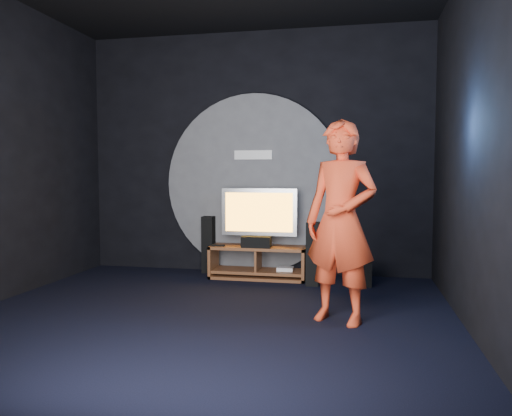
{
  "coord_description": "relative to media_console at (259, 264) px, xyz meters",
  "views": [
    {
      "loc": [
        1.49,
        -4.66,
        1.46
      ],
      "look_at": [
        0.32,
        1.05,
        1.05
      ],
      "focal_mm": 35.0,
      "sensor_mm": 36.0,
      "label": 1
    }
  ],
  "objects": [
    {
      "name": "tv",
      "position": [
        -0.01,
        0.07,
        0.69
      ],
      "size": [
        1.06,
        0.22,
        0.8
      ],
      "color": "#B0B0B8",
      "rests_on": "media_console"
    },
    {
      "name": "media_console",
      "position": [
        0.0,
        0.0,
        0.0
      ],
      "size": [
        1.33,
        0.45,
        0.45
      ],
      "color": "brown",
      "rests_on": "ground"
    },
    {
      "name": "tower_speaker_left",
      "position": [
        -0.8,
        0.26,
        0.22
      ],
      "size": [
        0.17,
        0.18,
        0.83
      ],
      "primitive_type": "cube",
      "color": "black",
      "rests_on": "ground"
    },
    {
      "name": "wall_disc_panel",
      "position": [
        -0.15,
        0.39,
        1.11
      ],
      "size": [
        2.6,
        0.11,
        2.6
      ],
      "color": "#515156",
      "rests_on": "ground"
    },
    {
      "name": "remote",
      "position": [
        -0.55,
        -0.12,
        0.27
      ],
      "size": [
        0.18,
        0.05,
        0.02
      ],
      "primitive_type": "cube",
      "color": "black",
      "rests_on": "media_console"
    },
    {
      "name": "right_wall",
      "position": [
        2.35,
        -2.05,
        1.55
      ],
      "size": [
        0.04,
        5.0,
        3.5
      ],
      "primitive_type": "cube",
      "color": "black",
      "rests_on": "ground"
    },
    {
      "name": "tower_speaker_right",
      "position": [
        0.77,
        -0.29,
        0.22
      ],
      "size": [
        0.17,
        0.18,
        0.83
      ],
      "primitive_type": "cube",
      "color": "black",
      "rests_on": "ground"
    },
    {
      "name": "center_speaker",
      "position": [
        -0.01,
        -0.13,
        0.33
      ],
      "size": [
        0.4,
        0.15,
        0.15
      ],
      "primitive_type": "cube",
      "color": "black",
      "rests_on": "media_console"
    },
    {
      "name": "player",
      "position": [
        1.18,
        -1.83,
        0.79
      ],
      "size": [
        0.85,
        0.71,
        1.97
      ],
      "primitive_type": "imported",
      "rotation": [
        0.0,
        0.0,
        -0.39
      ],
      "color": "red",
      "rests_on": "ground"
    },
    {
      "name": "back_wall",
      "position": [
        -0.15,
        0.45,
        1.55
      ],
      "size": [
        5.0,
        0.04,
        3.5
      ],
      "primitive_type": "cube",
      "color": "black",
      "rests_on": "ground"
    },
    {
      "name": "front_wall",
      "position": [
        -0.15,
        -4.55,
        1.55
      ],
      "size": [
        5.0,
        0.04,
        3.5
      ],
      "primitive_type": "cube",
      "color": "black",
      "rests_on": "ground"
    },
    {
      "name": "floor",
      "position": [
        -0.15,
        -2.05,
        -0.2
      ],
      "size": [
        5.0,
        5.0,
        0.0
      ],
      "primitive_type": "plane",
      "color": "black",
      "rests_on": "ground"
    },
    {
      "name": "subwoofer",
      "position": [
        1.39,
        -0.15,
        -0.04
      ],
      "size": [
        0.28,
        0.28,
        0.31
      ],
      "primitive_type": "cube",
      "color": "black",
      "rests_on": "ground"
    }
  ]
}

